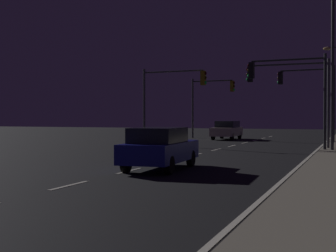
{
  "coord_description": "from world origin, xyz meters",
  "views": [
    {
      "loc": [
        7.65,
        -3.16,
        2.0
      ],
      "look_at": [
        -0.85,
        19.21,
        1.51
      ],
      "focal_mm": 52.71,
      "sensor_mm": 36.0,
      "label": 1
    }
  ],
  "objects": [
    {
      "name": "lane_edge_line",
      "position": [
        5.57,
        22.5,
        0.01
      ],
      "size": [
        0.14,
        53.0,
        0.01
      ],
      "color": "silver",
      "rests_on": "ground"
    },
    {
      "name": "traffic_light_far_center",
      "position": [
        4.14,
        25.65,
        3.93
      ],
      "size": [
        4.51,
        0.59,
        5.33
      ],
      "color": "#2D3033",
      "rests_on": "sidewalk_right"
    },
    {
      "name": "traffic_light_near_right",
      "position": [
        -4.16,
        28.48,
        3.78
      ],
      "size": [
        4.78,
        0.67,
        5.3
      ],
      "color": "#4C4C51",
      "rests_on": "ground"
    },
    {
      "name": "car_oncoming",
      "position": [
        -2.59,
        37.97,
        0.82
      ],
      "size": [
        1.85,
        4.41,
        1.57
      ],
      "color": "beige",
      "rests_on": "ground"
    },
    {
      "name": "car",
      "position": [
        0.84,
        13.88,
        0.82
      ],
      "size": [
        2.04,
        4.49,
        1.57
      ],
      "color": "navy",
      "rests_on": "ground"
    },
    {
      "name": "traffic_light_overhead_east",
      "position": [
        -4.42,
        39.31,
        3.8
      ],
      "size": [
        4.12,
        0.77,
        5.38
      ],
      "color": "#38383D",
      "rests_on": "ground"
    },
    {
      "name": "lane_markings_center",
      "position": [
        0.0,
        21.0,
        0.01
      ],
      "size": [
        0.14,
        50.0,
        0.01
      ],
      "color": "silver",
      "rests_on": "ground"
    },
    {
      "name": "sidewalk_right",
      "position": [
        6.91,
        17.5,
        0.07
      ],
      "size": [
        2.18,
        77.0,
        0.14
      ],
      "primitive_type": "cube",
      "color": "gray",
      "rests_on": "ground"
    },
    {
      "name": "traffic_light_mid_right",
      "position": [
        4.47,
        34.01,
        4.0
      ],
      "size": [
        4.13,
        0.77,
        5.47
      ],
      "color": "#2D3033",
      "rests_on": "sidewalk_right"
    },
    {
      "name": "traffic_light_far_left",
      "position": [
        4.01,
        27.07,
        3.87
      ],
      "size": [
        4.96,
        0.42,
        5.21
      ],
      "color": "#4C4C51",
      "rests_on": "sidewalk_right"
    },
    {
      "name": "ground_plane",
      "position": [
        0.0,
        17.5,
        0.0
      ],
      "size": [
        112.0,
        112.0,
        0.0
      ],
      "primitive_type": "plane",
      "color": "black",
      "rests_on": "ground"
    }
  ]
}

